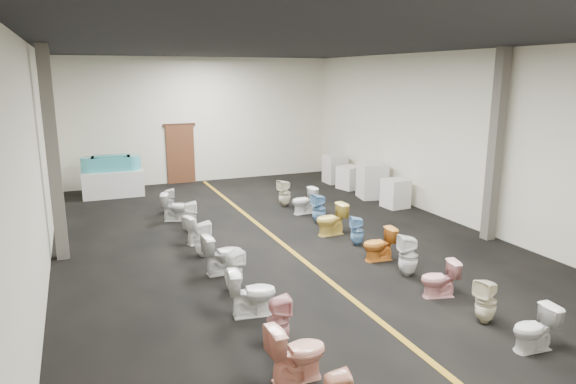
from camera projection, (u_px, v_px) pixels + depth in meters
name	position (u px, v px, depth m)	size (l,w,h in m)	color
floor	(283.00, 244.00, 12.03)	(16.00, 16.00, 0.00)	black
ceiling	(283.00, 45.00, 11.02)	(16.00, 16.00, 0.00)	black
wall_back	(201.00, 120.00, 18.72)	(10.00, 10.00, 0.00)	beige
wall_left	(37.00, 164.00, 9.65)	(16.00, 16.00, 0.00)	beige
wall_right	(460.00, 139.00, 13.40)	(16.00, 16.00, 0.00)	beige
aisle_stripe	(283.00, 244.00, 12.03)	(0.12, 15.60, 0.01)	#9B6F16
back_door	(181.00, 154.00, 18.63)	(1.00, 0.10, 2.10)	#562D19
door_frame	(179.00, 125.00, 18.40)	(1.15, 0.08, 0.10)	#331C11
column_left	(53.00, 155.00, 10.64)	(0.25, 0.25, 4.50)	#59544C
column_right	(496.00, 147.00, 11.95)	(0.25, 0.25, 4.50)	#59544C
display_table	(113.00, 183.00, 16.73)	(1.89, 0.95, 0.84)	silver
bathtub	(111.00, 164.00, 16.59)	(1.86, 0.76, 0.55)	#3EA7B3
appliance_crate_a	(395.00, 193.00, 15.30)	(0.66, 0.66, 0.85)	silver
appliance_crate_b	(372.00, 181.00, 16.46)	(0.81, 0.81, 1.12)	silver
appliance_crate_c	(350.00, 178.00, 17.80)	(0.69, 0.69, 0.79)	silver
appliance_crate_d	(335.00, 169.00, 18.76)	(0.71, 0.71, 1.02)	silver
toilet_left_2	(297.00, 352.00, 6.62)	(0.44, 0.78, 0.80)	#FFAC92
toilet_left_3	(278.00, 321.00, 7.50)	(0.34, 0.35, 0.75)	#D48F91
toilet_left_4	(252.00, 292.00, 8.43)	(0.44, 0.78, 0.79)	white
toilet_left_5	(234.00, 271.00, 9.41)	(0.34, 0.35, 0.76)	white
toilet_left_6	(223.00, 254.00, 10.21)	(0.45, 0.79, 0.81)	silver
toilet_left_7	(202.00, 239.00, 11.17)	(0.35, 0.36, 0.78)	white
toilet_left_8	(199.00, 229.00, 12.06)	(0.39, 0.68, 0.69)	white
toilet_left_9	(189.00, 217.00, 12.94)	(0.35, 0.36, 0.78)	white
toilet_left_10	(176.00, 207.00, 13.92)	(0.43, 0.75, 0.76)	silver
toilet_left_11	(169.00, 201.00, 14.74)	(0.31, 0.32, 0.69)	silver
toilet_right_1	(535.00, 329.00, 7.34)	(0.38, 0.66, 0.68)	white
toilet_right_2	(486.00, 301.00, 8.17)	(0.33, 0.34, 0.74)	beige
toilet_right_3	(439.00, 279.00, 9.13)	(0.38, 0.66, 0.67)	#F2A9AA
toilet_right_4	(408.00, 256.00, 10.07)	(0.38, 0.38, 0.84)	white
toilet_right_5	(379.00, 244.00, 10.92)	(0.40, 0.70, 0.72)	orange
toilet_right_6	(357.00, 231.00, 11.90)	(0.31, 0.32, 0.69)	#78ADDA
toilet_right_7	(331.00, 220.00, 12.66)	(0.44, 0.77, 0.79)	#F4D35C
toilet_right_8	(319.00, 209.00, 13.64)	(0.36, 0.37, 0.80)	#6CA1D1
toilet_right_9	(304.00, 201.00, 14.62)	(0.42, 0.73, 0.75)	white
toilet_right_10	(285.00, 193.00, 15.42)	(0.36, 0.37, 0.81)	beige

